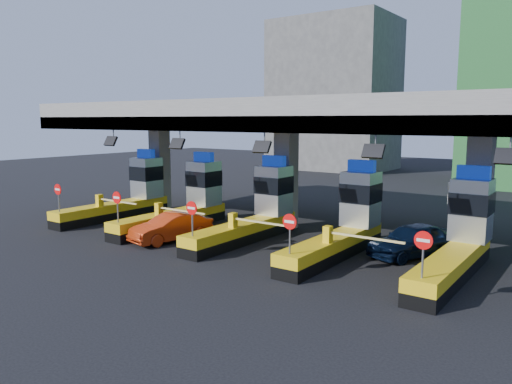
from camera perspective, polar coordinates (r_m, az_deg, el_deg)
The scene contains 10 objects.
ground at distance 25.76m, azimuth -0.19°, elevation -5.31°, with size 120.00×120.00×0.00m, color black.
toll_canopy at distance 27.41m, azimuth 3.37°, elevation 8.44°, with size 28.00×12.09×7.00m.
toll_lane_far_left at distance 32.46m, azimuth -14.33°, elevation -0.22°, with size 4.43×8.00×4.16m.
toll_lane_left at distance 28.84m, azimuth -7.93°, elevation -1.09°, with size 4.43×8.00×4.16m.
toll_lane_center at distance 25.69m, azimuth 0.17°, elevation -2.16°, with size 4.43×8.00×4.16m.
toll_lane_right at distance 23.19m, azimuth 10.29°, elevation -3.43°, with size 4.43×8.00×4.16m.
toll_lane_far_right at distance 21.58m, azimuth 22.39°, elevation -4.80°, with size 4.43×8.00×4.16m.
bg_building_concrete at distance 63.23m, azimuth 8.89°, elevation 10.85°, with size 14.00×10.00×18.00m, color #4C4C49.
van at distance 23.31m, azimuth 17.41°, elevation -5.27°, with size 1.75×4.35×1.48m, color black.
red_car at distance 25.40m, azimuth -9.67°, elevation -4.01°, with size 1.47×4.23×1.39m, color #BD320E.
Camera 1 is at (14.70, -20.27, 6.04)m, focal length 35.00 mm.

